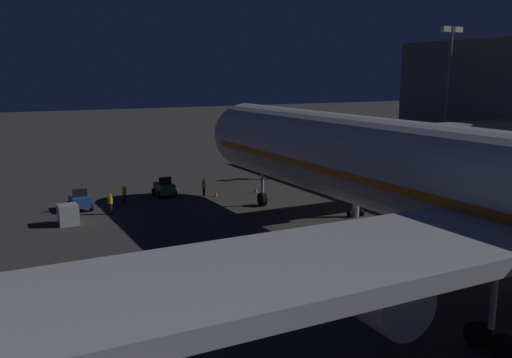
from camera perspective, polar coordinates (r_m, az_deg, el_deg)
name	(u,v)px	position (r m, az deg, el deg)	size (l,w,h in m)	color
ground_plane	(376,256)	(37.54, 12.26, -7.75)	(320.00, 320.00, 0.00)	#383533
jet_bridge	(418,140)	(50.27, 16.37, 3.85)	(21.61, 3.40, 7.61)	#9E9E99
apron_floodlight_mast	(448,91)	(66.94, 19.19, 8.60)	(2.90, 0.50, 16.91)	#59595E
pushback_tug	(164,188)	(54.63, -9.44, -0.95)	(1.86, 2.44, 1.95)	#287038
baggage_tug_spare	(80,201)	(50.88, -17.74, -2.20)	(1.86, 2.53, 1.95)	#234C9E
baggage_container_near_belt	(68,215)	(46.30, -18.82, -3.49)	(1.50, 1.58, 1.62)	#B7BABF
ground_crew_near_nose_gear	(204,187)	(54.24, -5.39, -0.80)	(0.40, 0.40, 1.66)	black
ground_crew_by_belt_loader	(110,203)	(48.57, -14.80, -2.40)	(0.40, 0.40, 1.78)	black
ground_crew_by_tug	(124,194)	(52.03, -13.45, -1.46)	(0.40, 0.40, 1.79)	black
traffic_cone_nose_port	(256,189)	(55.85, -0.03, -1.08)	(0.36, 0.36, 0.55)	orange
traffic_cone_nose_starboard	(216,194)	(54.00, -4.17, -1.52)	(0.36, 0.36, 0.55)	orange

